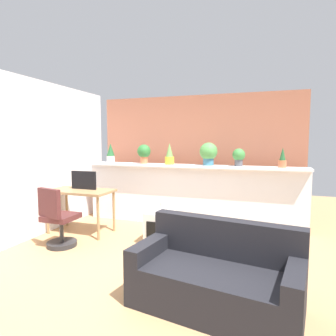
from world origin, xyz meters
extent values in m
plane|color=tan|center=(0.00, 0.00, 0.00)|extent=(12.00, 12.00, 0.00)
cube|color=white|center=(0.00, 2.00, 0.56)|extent=(4.11, 0.16, 1.11)
cube|color=white|center=(0.00, 1.96, 1.13)|extent=(4.11, 0.37, 0.04)
cube|color=#AD664C|center=(0.00, 2.60, 1.25)|extent=(4.11, 0.10, 2.50)
cube|color=white|center=(-2.30, 0.40, 1.30)|extent=(0.12, 4.40, 2.60)
cylinder|color=silver|center=(-1.62, 1.94, 1.22)|extent=(0.16, 0.16, 0.14)
cone|color=#235B2D|center=(-1.62, 1.94, 1.41)|extent=(0.16, 0.16, 0.25)
cylinder|color=#C66B42|center=(-0.90, 1.96, 1.22)|extent=(0.15, 0.15, 0.14)
sphere|color=#2D7033|center=(-0.90, 1.96, 1.39)|extent=(0.26, 0.26, 0.26)
cylinder|color=gold|center=(-0.37, 1.93, 1.22)|extent=(0.17, 0.17, 0.15)
cone|color=#669E4C|center=(-0.37, 1.93, 1.42)|extent=(0.13, 0.13, 0.25)
cylinder|color=#386B84|center=(0.36, 1.97, 1.22)|extent=(0.19, 0.19, 0.13)
sphere|color=#4C9347|center=(0.36, 1.97, 1.40)|extent=(0.32, 0.32, 0.32)
cylinder|color=#4C4C51|center=(0.89, 1.99, 1.21)|extent=(0.14, 0.14, 0.12)
sphere|color=#3D843D|center=(0.89, 1.99, 1.35)|extent=(0.22, 0.22, 0.22)
cylinder|color=#C66B42|center=(1.60, 1.94, 1.21)|extent=(0.13, 0.13, 0.12)
cone|color=#235B2D|center=(1.60, 1.94, 1.38)|extent=(0.10, 0.10, 0.21)
cylinder|color=#99754C|center=(-2.17, 0.74, 0.35)|extent=(0.04, 0.04, 0.71)
cylinder|color=#99754C|center=(-1.17, 0.74, 0.35)|extent=(0.04, 0.04, 0.71)
cylinder|color=#99754C|center=(-2.17, 1.24, 0.35)|extent=(0.04, 0.04, 0.71)
cylinder|color=#99754C|center=(-1.17, 1.24, 0.35)|extent=(0.04, 0.04, 0.71)
cube|color=#99754C|center=(-1.67, 0.99, 0.73)|extent=(1.10, 0.60, 0.04)
cube|color=black|center=(-1.66, 1.07, 0.91)|extent=(0.48, 0.04, 0.32)
cylinder|color=#262628|center=(-1.55, 0.33, 0.04)|extent=(0.44, 0.44, 0.07)
cylinder|color=#333333|center=(-1.55, 0.33, 0.24)|extent=(0.06, 0.06, 0.34)
cube|color=#4C2323|center=(-1.55, 0.33, 0.45)|extent=(0.44, 0.44, 0.08)
cube|color=#4C2323|center=(-1.59, 0.15, 0.70)|extent=(0.44, 0.18, 0.42)
cube|color=silver|center=(-0.19, 0.94, 0.25)|extent=(0.40, 0.40, 0.50)
cube|color=black|center=(-0.19, 0.75, 0.25)|extent=(0.28, 0.04, 0.28)
cylinder|color=silver|center=(-0.15, 0.96, 0.57)|extent=(0.09, 0.09, 0.14)
cube|color=black|center=(0.92, -0.54, 0.20)|extent=(1.66, 1.00, 0.40)
cube|color=black|center=(0.97, -0.25, 0.60)|extent=(1.57, 0.41, 0.40)
cube|color=black|center=(0.23, -0.43, 0.48)|extent=(0.28, 0.78, 0.16)
cube|color=black|center=(1.61, -0.65, 0.48)|extent=(0.28, 0.78, 0.16)
camera|label=1|loc=(1.36, -3.14, 1.60)|focal=30.75mm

